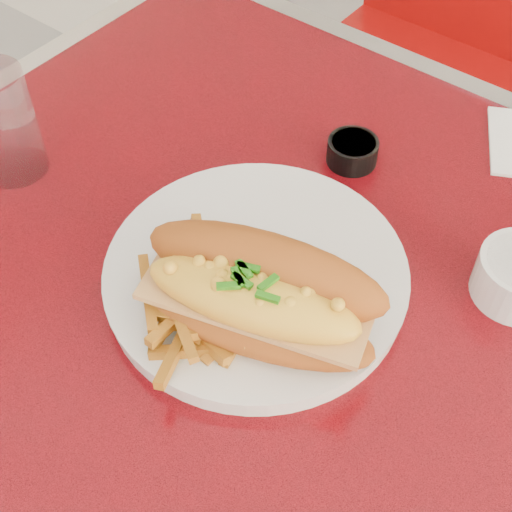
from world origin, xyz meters
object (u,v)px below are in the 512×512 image
Objects in this scene: mac_hoagie at (257,295)px; sauce_cup_left at (353,150)px; dinner_plate at (256,275)px; water_tumbler at (2,124)px; fork at (295,309)px; diner_table at (375,440)px.

sauce_cup_left is at bearing 86.88° from mac_hoagie.
mac_hoagie reaches higher than dinner_plate.
mac_hoagie is 1.93× the size of water_tumbler.
water_tumbler is (-0.29, -0.24, 0.05)m from sauce_cup_left.
dinner_plate is 2.03× the size of fork.
sauce_cup_left reaches higher than diner_table.
sauce_cup_left is at bearing 96.13° from dinner_plate.
diner_table is at bearing -47.85° from sauce_cup_left.
diner_table is 8.05× the size of fork.
diner_table is at bearing 9.60° from mac_hoagie.
fork reaches higher than diner_table.
fork is 2.12× the size of sauce_cup_left.
sauce_cup_left is (-0.02, 0.20, 0.00)m from dinner_plate.
mac_hoagie is at bearing -50.98° from dinner_plate.
dinner_plate is at bearing 112.39° from mac_hoagie.
dinner_plate is 0.31m from water_tumbler.
water_tumbler reaches higher than diner_table.
sauce_cup_left is (-0.08, 0.22, -0.01)m from fork.
water_tumbler reaches higher than fork.
diner_table is 0.23m from dinner_plate.
dinner_plate is 4.31× the size of sauce_cup_left.
diner_table is 0.21m from fork.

